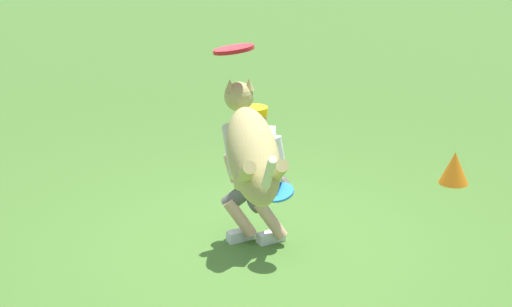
{
  "coord_description": "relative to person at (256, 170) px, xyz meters",
  "views": [
    {
      "loc": [
        3.51,
        6.0,
        3.28
      ],
      "look_at": [
        0.65,
        1.08,
        1.32
      ],
      "focal_mm": 59.07,
      "sensor_mm": 36.0,
      "label": 1
    }
  ],
  "objects": [
    {
      "name": "ground_plane",
      "position": [
        0.03,
        0.09,
        -0.7
      ],
      "size": [
        60.0,
        60.0,
        0.0
      ],
      "primitive_type": "plane",
      "color": "#426B29"
    },
    {
      "name": "person",
      "position": [
        0.0,
        0.0,
        0.0
      ],
      "size": [
        0.6,
        0.71,
        1.29
      ],
      "rotation": [
        0.0,
        0.0,
        0.91
      ],
      "color": "silver",
      "rests_on": "ground_plane"
    },
    {
      "name": "training_cone",
      "position": [
        -2.59,
        -0.2,
        -0.52
      ],
      "size": [
        0.32,
        0.32,
        0.36
      ],
      "primitive_type": "cone",
      "color": "orange",
      "rests_on": "ground_plane"
    },
    {
      "name": "frisbee_held",
      "position": [
        -0.0,
        0.39,
        -0.09
      ],
      "size": [
        0.35,
        0.36,
        0.14
      ],
      "primitive_type": "cylinder",
      "rotation": [
        0.21,
        0.25,
        1.03
      ],
      "color": "#2A85E2",
      "rests_on": "person"
    },
    {
      "name": "frisbee_flying",
      "position": [
        1.33,
        2.04,
        1.61
      ],
      "size": [
        0.3,
        0.3,
        0.07
      ],
      "primitive_type": "cylinder",
      "rotation": [
        0.05,
        -0.15,
        1.91
      ],
      "color": "red"
    },
    {
      "name": "dog",
      "position": [
        1.42,
        2.39,
        1.13
      ],
      "size": [
        0.49,
        1.05,
        0.6
      ],
      "rotation": [
        0.0,
        0.0,
        4.38
      ],
      "color": "tan"
    }
  ]
}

